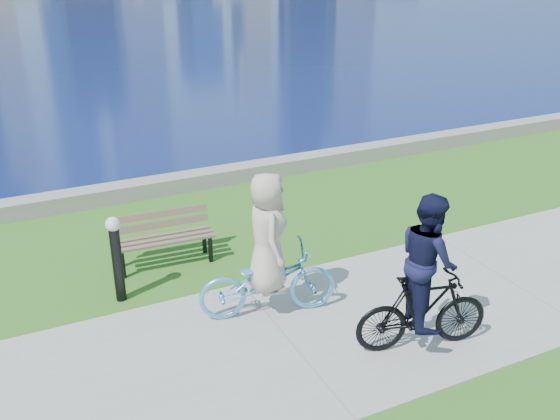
# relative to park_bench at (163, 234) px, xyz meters

# --- Properties ---
(ground) EXTENTS (320.00, 320.00, 0.00)m
(ground) POSITION_rel_park_bench_xyz_m (4.91, -3.04, -0.54)
(ground) COLOR #285C18
(ground) RESTS_ON ground
(concrete_path) EXTENTS (80.00, 3.50, 0.02)m
(concrete_path) POSITION_rel_park_bench_xyz_m (4.91, -3.04, -0.53)
(concrete_path) COLOR gray
(concrete_path) RESTS_ON ground
(seawall) EXTENTS (90.00, 0.50, 0.35)m
(seawall) POSITION_rel_park_bench_xyz_m (4.91, 3.16, -0.37)
(seawall) COLOR gray
(seawall) RESTS_ON ground
(park_bench) EXTENTS (1.74, 0.69, 0.88)m
(park_bench) POSITION_rel_park_bench_xyz_m (0.00, 0.00, 0.00)
(park_bench) COLOR black
(park_bench) RESTS_ON ground
(bollard_lamp) EXTENTS (0.23, 0.23, 1.41)m
(bollard_lamp) POSITION_rel_park_bench_xyz_m (-0.96, -0.90, 0.27)
(bollard_lamp) COLOR black
(bollard_lamp) RESTS_ON ground
(cyclist_woman) EXTENTS (1.16, 2.17, 2.23)m
(cyclist_woman) POSITION_rel_park_bench_xyz_m (0.94, -2.26, 0.31)
(cyclist_woman) COLOR #5DAAE2
(cyclist_woman) RESTS_ON ground
(cyclist_man) EXTENTS (0.97, 1.93, 2.26)m
(cyclist_man) POSITION_rel_park_bench_xyz_m (2.46, -3.93, 0.43)
(cyclist_man) COLOR black
(cyclist_man) RESTS_ON ground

